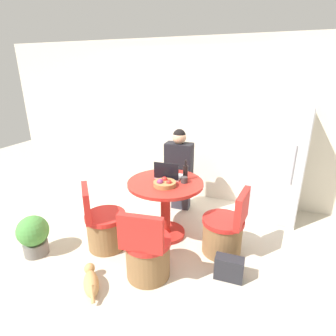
# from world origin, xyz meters

# --- Properties ---
(ground_plane) EXTENTS (12.00, 12.00, 0.00)m
(ground_plane) POSITION_xyz_m (0.00, 0.00, 0.00)
(ground_plane) COLOR beige
(wall_back) EXTENTS (7.00, 0.06, 2.60)m
(wall_back) POSITION_xyz_m (0.00, 1.52, 1.30)
(wall_back) COLOR beige
(wall_back) RESTS_ON ground_plane
(refrigerator) EXTENTS (0.72, 0.65, 1.74)m
(refrigerator) POSITION_xyz_m (1.34, 1.15, 0.87)
(refrigerator) COLOR silver
(refrigerator) RESTS_ON ground_plane
(dining_table) EXTENTS (0.97, 0.97, 0.78)m
(dining_table) POSITION_xyz_m (0.03, 0.17, 0.53)
(dining_table) COLOR #B2261E
(dining_table) RESTS_ON ground_plane
(chair_right_side) EXTENTS (0.51, 0.50, 0.84)m
(chair_right_side) POSITION_xyz_m (0.82, 0.05, 0.27)
(chair_right_side) COLOR brown
(chair_right_side) RESTS_ON ground_plane
(chair_near_left_corner) EXTENTS (0.57, 0.57, 0.84)m
(chair_near_left_corner) POSITION_xyz_m (-0.60, -0.33, 0.27)
(chair_near_left_corner) COLOR brown
(chair_near_left_corner) RESTS_ON ground_plane
(chair_near_camera) EXTENTS (0.50, 0.50, 0.84)m
(chair_near_camera) POSITION_xyz_m (0.11, -0.63, 0.27)
(chair_near_camera) COLOR brown
(chair_near_camera) RESTS_ON ground_plane
(person_seated) EXTENTS (0.40, 0.37, 1.32)m
(person_seated) POSITION_xyz_m (0.01, 0.88, 0.72)
(person_seated) COLOR #2D2D38
(person_seated) RESTS_ON ground_plane
(laptop) EXTENTS (0.33, 0.24, 0.23)m
(laptop) POSITION_xyz_m (0.02, 0.30, 0.83)
(laptop) COLOR #B7B7BC
(laptop) RESTS_ON dining_table
(fruit_bowl) EXTENTS (0.28, 0.28, 0.10)m
(fruit_bowl) POSITION_xyz_m (0.07, 0.04, 0.81)
(fruit_bowl) COLOR olive
(fruit_bowl) RESTS_ON dining_table
(coffee_cup) EXTENTS (0.09, 0.09, 0.08)m
(coffee_cup) POSITION_xyz_m (0.26, 0.22, 0.82)
(coffee_cup) COLOR #383333
(coffee_cup) RESTS_ON dining_table
(bottle) EXTENTS (0.06, 0.06, 0.27)m
(bottle) POSITION_xyz_m (0.25, 0.32, 0.88)
(bottle) COLOR black
(bottle) RESTS_ON dining_table
(cat) EXTENTS (0.35, 0.40, 0.16)m
(cat) POSITION_xyz_m (-0.36, -0.98, 0.08)
(cat) COLOR tan
(cat) RESTS_ON ground_plane
(potted_plant) EXTENTS (0.36, 0.36, 0.50)m
(potted_plant) POSITION_xyz_m (-1.32, -0.73, 0.27)
(potted_plant) COLOR slate
(potted_plant) RESTS_ON ground_plane
(handbag) EXTENTS (0.30, 0.14, 0.26)m
(handbag) POSITION_xyz_m (0.94, -0.38, 0.13)
(handbag) COLOR #232328
(handbag) RESTS_ON ground_plane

